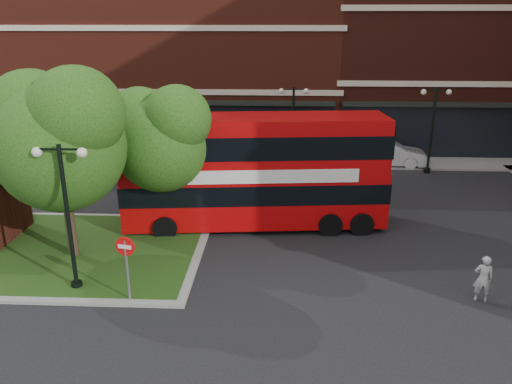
{
  "coord_description": "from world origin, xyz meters",
  "views": [
    {
      "loc": [
        1.17,
        -14.26,
        8.55
      ],
      "look_at": [
        0.3,
        4.75,
        2.0
      ],
      "focal_mm": 35.0,
      "sensor_mm": 36.0,
      "label": 1
    }
  ],
  "objects_px": {
    "bus": "(255,164)",
    "woman": "(483,279)",
    "car_silver": "(276,154)",
    "car_white": "(387,153)"
  },
  "relations": [
    {
      "from": "bus",
      "to": "woman",
      "type": "relative_size",
      "value": 7.14
    },
    {
      "from": "bus",
      "to": "woman",
      "type": "bearing_deg",
      "value": -43.68
    },
    {
      "from": "car_silver",
      "to": "bus",
      "type": "bearing_deg",
      "value": -179.88
    },
    {
      "from": "bus",
      "to": "car_silver",
      "type": "xyz_separation_m",
      "value": [
        0.82,
        9.92,
        -2.11
      ]
    },
    {
      "from": "woman",
      "to": "car_white",
      "type": "bearing_deg",
      "value": -78.44
    },
    {
      "from": "bus",
      "to": "car_white",
      "type": "distance_m",
      "value": 12.72
    },
    {
      "from": "car_silver",
      "to": "car_white",
      "type": "relative_size",
      "value": 0.82
    },
    {
      "from": "woman",
      "to": "bus",
      "type": "bearing_deg",
      "value": -26.07
    },
    {
      "from": "bus",
      "to": "car_silver",
      "type": "height_order",
      "value": "bus"
    },
    {
      "from": "woman",
      "to": "car_silver",
      "type": "relative_size",
      "value": 0.4
    }
  ]
}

